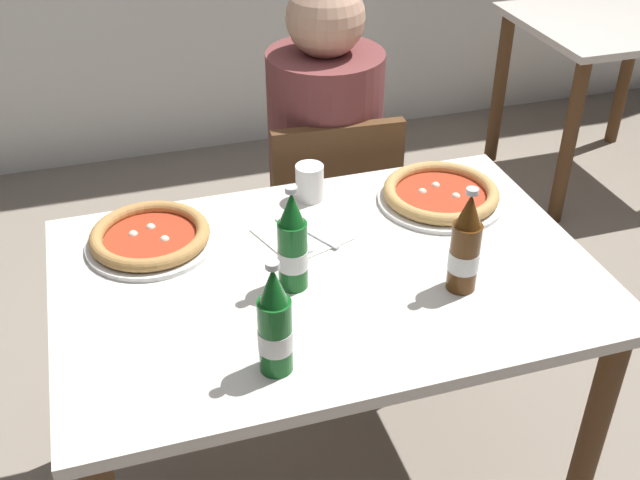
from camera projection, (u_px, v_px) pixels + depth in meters
name	position (u px, v px, depth m)	size (l,w,h in m)	color
dining_table_main	(326.00, 310.00, 1.79)	(1.20, 0.80, 0.75)	silver
chair_behind_table	(328.00, 218.00, 2.41)	(0.42, 0.42, 0.85)	brown
diner_seated	(325.00, 182.00, 2.39)	(0.34, 0.34, 1.21)	#2D3342
dining_table_background	(611.00, 55.00, 3.28)	(0.80, 0.70, 0.75)	silver
pizza_margherita_near	(441.00, 194.00, 1.97)	(0.32, 0.32, 0.04)	white
pizza_marinara_far	(150.00, 237.00, 1.80)	(0.30, 0.30, 0.04)	white
beer_bottle_left	(293.00, 246.00, 1.63)	(0.07, 0.07, 0.25)	#14591E
beer_bottle_center	(275.00, 326.00, 1.41)	(0.07, 0.07, 0.25)	#14591E
beer_bottle_right	(465.00, 248.00, 1.62)	(0.07, 0.07, 0.25)	#512D0F
napkin_with_cutlery	(302.00, 234.00, 1.84)	(0.23, 0.23, 0.01)	white
paper_cup	(310.00, 182.00, 1.96)	(0.07, 0.07, 0.10)	white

